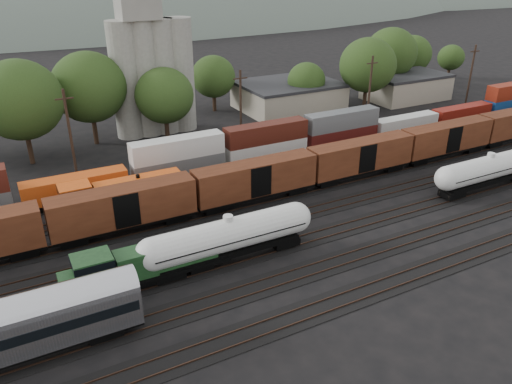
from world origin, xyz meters
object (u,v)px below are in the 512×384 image
tank_car_a (229,237)px  grain_silo (151,64)px  green_locomotive (138,265)px  orange_locomotive (115,195)px

tank_car_a → grain_silo: (5.96, 41.00, 8.49)m
grain_silo → green_locomotive: bearing=-109.7°
green_locomotive → tank_car_a: size_ratio=0.84×
green_locomotive → orange_locomotive: (1.61, 15.00, 0.07)m
tank_car_a → grain_silo: bearing=81.7°
tank_car_a → grain_silo: size_ratio=0.61×
tank_car_a → orange_locomotive: bearing=115.3°
green_locomotive → grain_silo: size_ratio=0.52×
green_locomotive → orange_locomotive: size_ratio=0.91×
green_locomotive → tank_car_a: bearing=-0.0°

